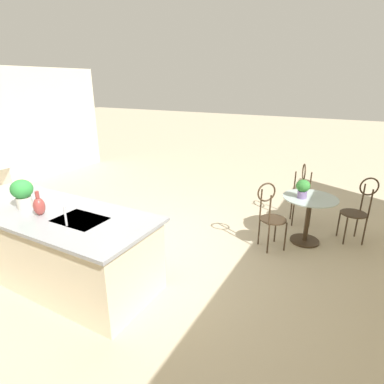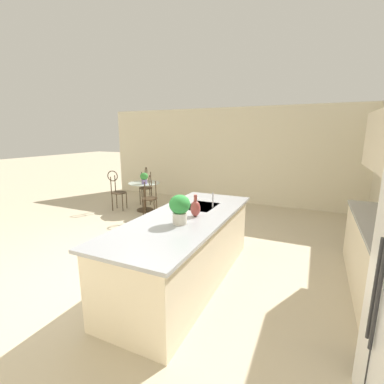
% 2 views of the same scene
% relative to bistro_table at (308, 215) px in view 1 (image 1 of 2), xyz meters
% --- Properties ---
extents(ground_plane, '(40.00, 40.00, 0.00)m').
position_rel_bistro_table_xyz_m(ground_plane, '(2.33, 1.63, -0.45)').
color(ground_plane, beige).
extents(kitchen_island, '(2.80, 1.06, 0.92)m').
position_rel_bistro_table_xyz_m(kitchen_island, '(2.63, 2.48, 0.02)').
color(kitchen_island, beige).
rests_on(kitchen_island, ground).
extents(bistro_table, '(0.80, 0.80, 0.74)m').
position_rel_bistro_table_xyz_m(bistro_table, '(0.00, 0.00, 0.00)').
color(bistro_table, '#3D2D1E').
rests_on(bistro_table, ground).
extents(chair_near_window, '(0.52, 0.50, 1.04)m').
position_rel_bistro_table_xyz_m(chair_near_window, '(-0.66, -0.40, 0.13)').
color(chair_near_window, '#3D2D1E').
rests_on(chair_near_window, ground).
extents(chair_by_island, '(0.54, 0.54, 1.04)m').
position_rel_bistro_table_xyz_m(chair_by_island, '(0.46, 0.47, 0.13)').
color(chair_by_island, '#3D2D1E').
rests_on(chair_by_island, ground).
extents(chair_toward_desk, '(0.48, 0.52, 1.04)m').
position_rel_bistro_table_xyz_m(chair_toward_desk, '(0.22, -0.72, 0.13)').
color(chair_toward_desk, '#3D2D1E').
rests_on(chair_toward_desk, ground).
extents(sink_faucet, '(0.02, 0.02, 0.22)m').
position_rel_bistro_table_xyz_m(sink_faucet, '(2.08, 2.66, 0.58)').
color(sink_faucet, '#B2B5BA').
rests_on(sink_faucet, kitchen_island).
extents(potted_plant_on_table, '(0.20, 0.20, 0.28)m').
position_rel_bistro_table_xyz_m(potted_plant_on_table, '(0.11, 0.09, 0.45)').
color(potted_plant_on_table, '#7A669E').
rests_on(potted_plant_on_table, bistro_table).
extents(potted_plant_counter_near, '(0.25, 0.25, 0.36)m').
position_rel_bistro_table_xyz_m(potted_plant_counter_near, '(2.93, 2.55, 0.68)').
color(potted_plant_counter_near, beige).
rests_on(potted_plant_counter_near, kitchen_island).
extents(vase_on_counter, '(0.13, 0.13, 0.29)m').
position_rel_bistro_table_xyz_m(vase_on_counter, '(2.58, 2.60, 0.58)').
color(vase_on_counter, '#993D38').
rests_on(vase_on_counter, kitchen_island).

